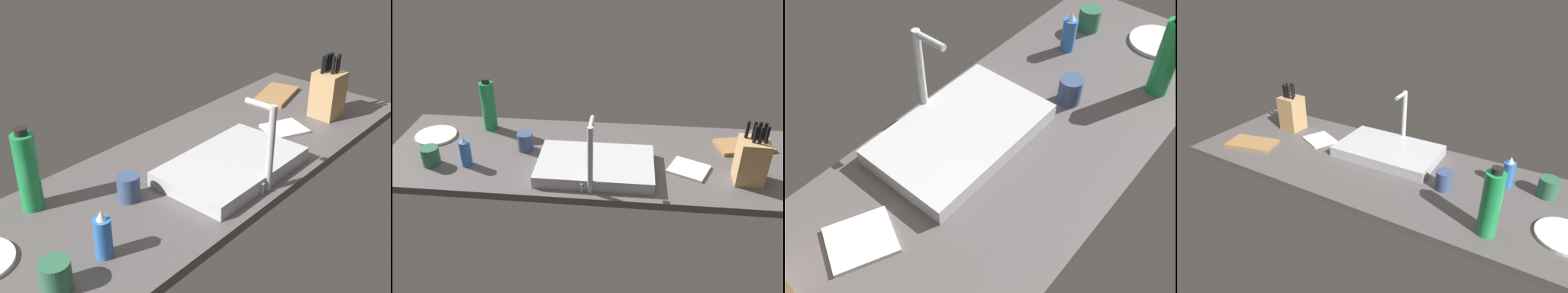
# 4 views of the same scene
# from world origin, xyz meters

# --- Properties ---
(countertop_slab) EXTENTS (1.99, 0.67, 0.04)m
(countertop_slab) POSITION_xyz_m (0.00, 0.00, 0.02)
(countertop_slab) COLOR #514C4C
(countertop_slab) RESTS_ON ground
(sink_basin) EXTENTS (0.51, 0.31, 0.05)m
(sink_basin) POSITION_xyz_m (-0.02, 0.12, 0.06)
(sink_basin) COLOR #B7BABF
(sink_basin) RESTS_ON countertop_slab
(faucet) EXTENTS (0.06, 0.11, 0.30)m
(faucet) POSITION_xyz_m (-0.01, 0.27, 0.21)
(faucet) COLOR #B7BABF
(faucet) RESTS_ON countertop_slab
(knife_block) EXTENTS (0.12, 0.12, 0.27)m
(knife_block) POSITION_xyz_m (-0.67, 0.14, 0.14)
(knife_block) COLOR tan
(knife_block) RESTS_ON countertop_slab
(cutting_board) EXTENTS (0.28, 0.20, 0.02)m
(cutting_board) POSITION_xyz_m (-0.72, -0.15, 0.04)
(cutting_board) COLOR #9E7042
(cutting_board) RESTS_ON countertop_slab
(soap_bottle) EXTENTS (0.05, 0.05, 0.15)m
(soap_bottle) POSITION_xyz_m (0.57, 0.14, 0.10)
(soap_bottle) COLOR blue
(soap_bottle) RESTS_ON countertop_slab
(water_bottle) EXTENTS (0.07, 0.07, 0.28)m
(water_bottle) POSITION_xyz_m (0.56, -0.21, 0.17)
(water_bottle) COLOR #1E8E47
(water_bottle) RESTS_ON countertop_slab
(dinner_plate) EXTENTS (0.21, 0.21, 0.01)m
(dinner_plate) POSITION_xyz_m (0.82, -0.10, 0.04)
(dinner_plate) COLOR silver
(dinner_plate) RESTS_ON countertop_slab
(dish_towel) EXTENTS (0.21, 0.19, 0.01)m
(dish_towel) POSITION_xyz_m (-0.43, 0.08, 0.04)
(dish_towel) COLOR white
(dish_towel) RESTS_ON countertop_slab
(coffee_mug) EXTENTS (0.07, 0.07, 0.09)m
(coffee_mug) POSITION_xyz_m (0.33, -0.02, 0.08)
(coffee_mug) COLOR #384C75
(coffee_mug) RESTS_ON countertop_slab
(ceramic_cup) EXTENTS (0.08, 0.08, 0.09)m
(ceramic_cup) POSITION_xyz_m (0.73, 0.15, 0.08)
(ceramic_cup) COLOR #2D6647
(ceramic_cup) RESTS_ON countertop_slab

